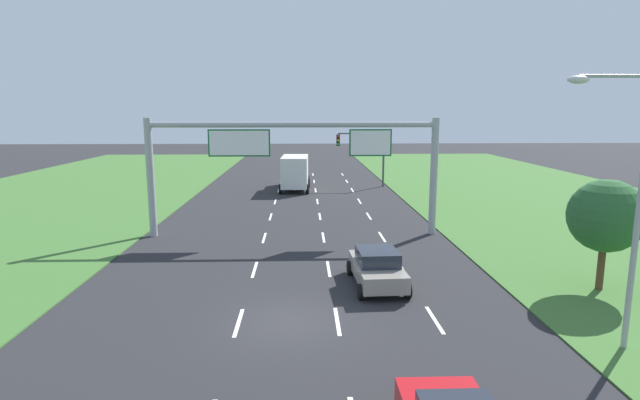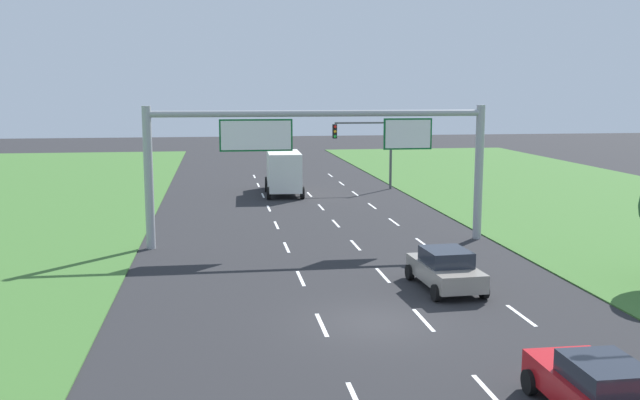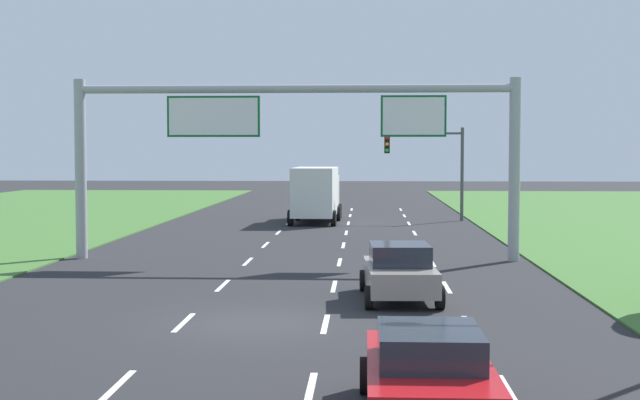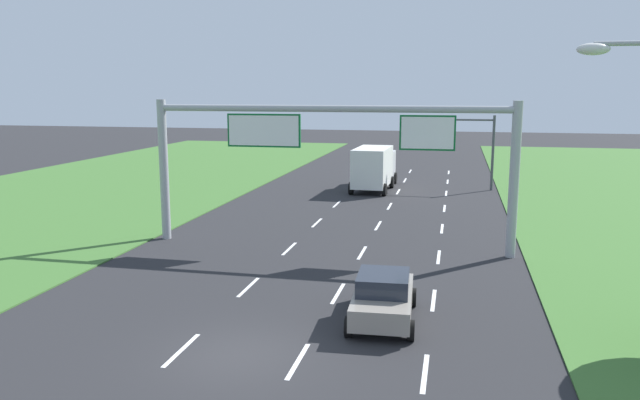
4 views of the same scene
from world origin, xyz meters
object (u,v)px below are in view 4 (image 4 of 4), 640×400
at_px(car_near_red, 383,297).
at_px(box_truck, 374,167).
at_px(sign_gantry, 328,146).
at_px(traffic_light_mast, 467,138).

height_order(car_near_red, box_truck, box_truck).
relative_size(car_near_red, sign_gantry, 0.25).
height_order(box_truck, traffic_light_mast, traffic_light_mast).
xyz_separation_m(sign_gantry, traffic_light_mast, (6.58, 19.46, -1.02)).
bearing_deg(box_truck, traffic_light_mast, 13.84).
distance_m(sign_gantry, traffic_light_mast, 20.57).
height_order(sign_gantry, traffic_light_mast, sign_gantry).
bearing_deg(box_truck, sign_gantry, -87.46).
distance_m(box_truck, traffic_light_mast, 7.21).
distance_m(box_truck, sign_gantry, 18.33).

